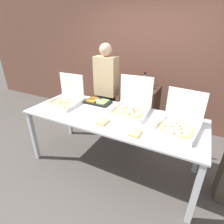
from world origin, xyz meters
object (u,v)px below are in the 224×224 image
(paper_plate_front_center, at_px, (135,133))
(soda_bottle, at_px, (144,81))
(soda_can_silver, at_px, (151,82))
(pizza_box_far_left, at_px, (131,106))
(person_guest_cap, at_px, (106,91))
(pizza_box_near_left, at_px, (66,99))
(pizza_box_near_right, at_px, (179,123))
(paper_plate_front_right, at_px, (103,122))
(veggie_tray, at_px, (98,102))

(paper_plate_front_center, height_order, soda_bottle, soda_bottle)
(soda_bottle, relative_size, soda_can_silver, 2.40)
(pizza_box_far_left, xyz_separation_m, person_guest_cap, (-0.71, 0.54, -0.04))
(pizza_box_near_left, distance_m, soda_bottle, 1.31)
(pizza_box_near_left, height_order, soda_bottle, soda_bottle)
(pizza_box_near_right, bearing_deg, paper_plate_front_right, -153.52)
(pizza_box_near_right, distance_m, soda_bottle, 1.12)
(person_guest_cap, bearing_deg, soda_can_silver, -156.32)
(pizza_box_near_right, bearing_deg, person_guest_cap, 160.17)
(soda_bottle, bearing_deg, soda_can_silver, 73.31)
(veggie_tray, bearing_deg, soda_bottle, 46.42)
(paper_plate_front_center, distance_m, soda_bottle, 1.25)
(person_guest_cap, bearing_deg, paper_plate_front_center, 132.00)
(paper_plate_front_right, bearing_deg, soda_can_silver, 80.63)
(paper_plate_front_right, relative_size, soda_can_silver, 2.07)
(pizza_box_near_left, relative_size, veggie_tray, 1.15)
(veggie_tray, height_order, soda_bottle, soda_bottle)
(veggie_tray, bearing_deg, paper_plate_front_right, -53.03)
(pizza_box_near_left, relative_size, soda_can_silver, 3.75)
(pizza_box_far_left, distance_m, pizza_box_near_left, 1.05)
(pizza_box_near_right, height_order, pizza_box_near_left, pizza_box_near_right)
(paper_plate_front_center, relative_size, person_guest_cap, 0.14)
(paper_plate_front_center, relative_size, soda_bottle, 0.81)
(paper_plate_front_right, bearing_deg, soda_bottle, 82.10)
(paper_plate_front_right, xyz_separation_m, person_guest_cap, (-0.52, 1.02, 0.04))
(soda_can_silver, bearing_deg, paper_plate_front_right, -99.37)
(paper_plate_front_center, relative_size, veggie_tray, 0.59)
(pizza_box_far_left, bearing_deg, pizza_box_near_left, -172.33)
(veggie_tray, bearing_deg, soda_can_silver, 52.22)
(person_guest_cap, bearing_deg, pizza_box_near_left, 66.12)
(pizza_box_near_left, distance_m, paper_plate_front_right, 0.89)
(pizza_box_far_left, bearing_deg, soda_can_silver, 85.29)
(pizza_box_far_left, relative_size, soda_can_silver, 4.20)
(pizza_box_far_left, bearing_deg, soda_bottle, 90.41)
(paper_plate_front_center, bearing_deg, pizza_box_near_right, 39.39)
(paper_plate_front_center, height_order, soda_can_silver, soda_can_silver)
(soda_bottle, height_order, person_guest_cap, person_guest_cap)
(pizza_box_near_right, height_order, person_guest_cap, person_guest_cap)
(paper_plate_front_right, relative_size, soda_bottle, 0.86)
(pizza_box_near_right, xyz_separation_m, paper_plate_front_right, (-0.86, -0.28, -0.07))
(pizza_box_near_right, relative_size, pizza_box_near_left, 1.12)
(paper_plate_front_right, bearing_deg, pizza_box_near_left, 160.74)
(soda_can_silver, bearing_deg, soda_bottle, -106.69)
(pizza_box_near_right, distance_m, pizza_box_near_left, 1.70)
(soda_bottle, bearing_deg, person_guest_cap, -171.09)
(veggie_tray, relative_size, soda_bottle, 1.36)
(veggie_tray, bearing_deg, paper_plate_front_center, -34.70)
(person_guest_cap, bearing_deg, veggie_tray, 103.17)
(pizza_box_far_left, distance_m, pizza_box_near_right, 0.70)
(pizza_box_far_left, bearing_deg, veggie_tray, 171.95)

